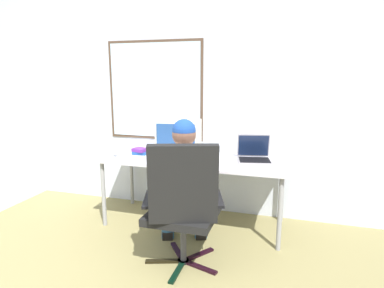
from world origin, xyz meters
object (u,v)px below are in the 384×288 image
Objects in this scene: office_chair at (183,202)px; crt_monitor at (179,136)px; desk at (194,163)px; wine_glass at (117,147)px; person_seated at (184,185)px; coffee_mug at (209,160)px; book_stack at (140,151)px; laptop at (254,154)px.

office_chair is 2.36× the size of crt_monitor.
desk is at bearing 100.96° from office_chair.
person_seated is at bearing -25.35° from wine_glass.
wine_glass is 0.96m from coffee_mug.
person_seated is at bearing -104.59° from coffee_mug.
desk is 12.36× the size of wine_glass.
wine_glass reaches higher than book_stack.
crt_monitor is at bearing -177.45° from desk.
desk is 0.80m from wine_glass.
wine_glass is at bearing -161.61° from crt_monitor.
person_seated is 0.88m from laptop.
laptop is 2.49× the size of wine_glass.
desk is at bearing 2.55° from crt_monitor.
office_chair reaches higher than wine_glass.
desk is 0.61m from book_stack.
laptop is at bearing 66.34° from office_chair.
office_chair is 11.33× the size of coffee_mug.
desk is 0.89m from office_chair.
book_stack is (-0.70, 0.60, 0.11)m from person_seated.
crt_monitor is at bearing -0.34° from book_stack.
office_chair reaches higher than laptop.
desk is 11.83× the size of book_stack.
laptop is 0.49m from coffee_mug.
wine_glass is at bearing -167.19° from laptop.
laptop is at bearing 12.81° from wine_glass.
crt_monitor is at bearing 18.39° from wine_glass.
person_seated is 0.72m from crt_monitor.
laptop is (0.42, 0.97, 0.19)m from office_chair.
laptop is at bearing 54.88° from person_seated.
crt_monitor reaches higher than laptop.
wine_glass is 1.62× the size of coffee_mug.
book_stack is at bearing 139.05° from person_seated.
laptop reaches higher than book_stack.
book_stack is at bearing 166.62° from coffee_mug.
wine_glass reaches higher than desk.
crt_monitor is 0.78m from laptop.
crt_monitor reaches higher than desk.
desk is 0.61m from laptop.
laptop reaches higher than coffee_mug.
crt_monitor is at bearing 112.83° from person_seated.
coffee_mug is at bearing -27.59° from crt_monitor.
office_chair is 0.88× the size of person_seated.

